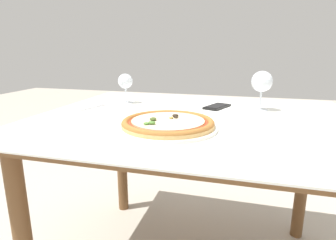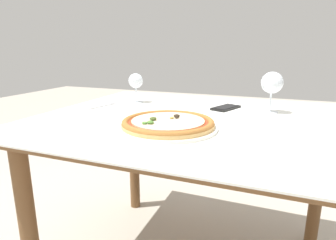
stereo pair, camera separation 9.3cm
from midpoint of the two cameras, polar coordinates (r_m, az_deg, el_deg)
The scene contains 6 objects.
dining_table at distance 1.12m, azimuth 8.43°, elevation -3.74°, with size 1.23×1.02×0.72m.
pizza_plate at distance 0.93m, azimuth 2.85°, elevation -0.80°, with size 0.33×0.33×0.04m.
fork at distance 1.32m, azimuth -11.25°, elevation 2.79°, with size 0.06×0.17×0.00m.
wine_glass_far_left at distance 1.39m, azimuth -4.66°, elevation 7.71°, with size 0.07×0.07×0.14m.
wine_glass_far_right at distance 1.25m, azimuth 22.44°, elevation 6.86°, with size 0.09×0.09×0.17m.
cell_phone at distance 1.28m, azimuth 13.71°, elevation 2.43°, with size 0.12×0.16×0.01m.
Camera 2 is at (0.27, -1.03, 0.98)m, focal length 30.00 mm.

